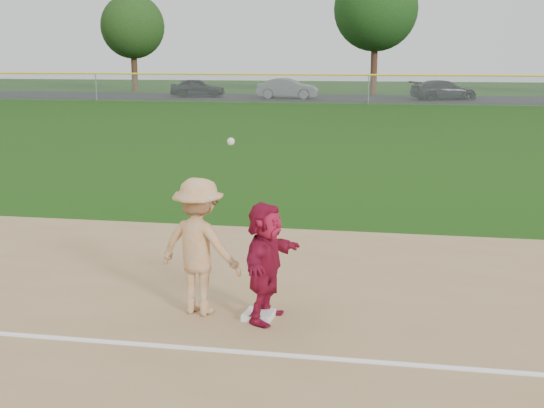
% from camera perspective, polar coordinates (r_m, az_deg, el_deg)
% --- Properties ---
extents(ground, '(160.00, 160.00, 0.00)m').
position_cam_1_polar(ground, '(8.91, -1.70, -10.27)').
color(ground, '#163C0B').
rests_on(ground, ground).
extents(foul_line, '(60.00, 0.10, 0.01)m').
position_cam_1_polar(foul_line, '(8.18, -2.85, -12.24)').
color(foul_line, white).
rests_on(foul_line, infield_dirt).
extents(parking_asphalt, '(120.00, 10.00, 0.01)m').
position_cam_1_polar(parking_asphalt, '(54.18, 8.28, 8.72)').
color(parking_asphalt, black).
rests_on(parking_asphalt, ground).
extents(first_base, '(0.42, 0.42, 0.08)m').
position_cam_1_polar(first_base, '(9.13, -1.12, -9.28)').
color(first_base, white).
rests_on(first_base, infield_dirt).
extents(base_runner, '(0.75, 1.53, 1.58)m').
position_cam_1_polar(base_runner, '(8.83, -0.54, -4.86)').
color(base_runner, maroon).
rests_on(base_runner, infield_dirt).
extents(car_left, '(4.59, 2.47, 1.48)m').
position_cam_1_polar(car_left, '(55.88, -6.22, 9.66)').
color(car_left, black).
rests_on(car_left, parking_asphalt).
extents(car_mid, '(4.74, 1.66, 1.56)m').
position_cam_1_polar(car_mid, '(53.60, 1.31, 9.65)').
color(car_mid, '#5A5C62').
rests_on(car_mid, parking_asphalt).
extents(car_right, '(5.43, 3.77, 1.46)m').
position_cam_1_polar(car_right, '(53.61, 14.17, 9.23)').
color(car_right, black).
rests_on(car_right, parking_asphalt).
extents(first_base_play, '(1.33, 0.98, 2.39)m').
position_cam_1_polar(first_base_play, '(9.10, -6.10, -3.56)').
color(first_base_play, '#AAAAAC').
rests_on(first_base_play, infield_dirt).
extents(outfield_fence, '(110.00, 0.12, 110.00)m').
position_cam_1_polar(outfield_fence, '(48.09, 8.11, 10.60)').
color(outfield_fence, '#999EA0').
rests_on(outfield_fence, ground).
extents(tree_1, '(5.80, 5.80, 8.75)m').
position_cam_1_polar(tree_1, '(65.52, -11.58, 14.33)').
color(tree_1, '#3B2415').
rests_on(tree_1, ground).
extents(tree_2, '(7.00, 7.00, 10.58)m').
position_cam_1_polar(tree_2, '(59.68, 8.68, 15.83)').
color(tree_2, '#3D2416').
rests_on(tree_2, ground).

